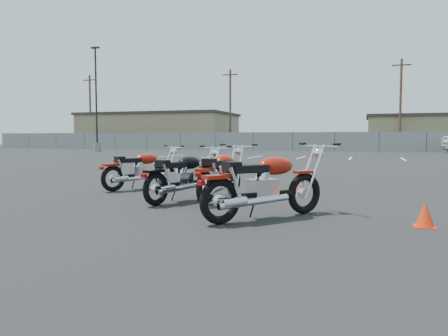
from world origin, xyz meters
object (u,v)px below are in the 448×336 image
(motorcycle_front_red, at_px, (140,169))
(motorcycle_rear_red, at_px, (221,175))
(motorcycle_second_black, at_px, (183,176))
(motorcycle_third_red, at_px, (265,185))

(motorcycle_front_red, xyz_separation_m, motorcycle_rear_red, (2.48, -1.15, 0.03))
(motorcycle_rear_red, bearing_deg, motorcycle_second_black, -149.78)
(motorcycle_third_red, bearing_deg, motorcycle_front_red, 142.67)
(motorcycle_second_black, relative_size, motorcycle_rear_red, 0.96)
(motorcycle_third_red, xyz_separation_m, motorcycle_rear_red, (-1.31, 1.75, -0.03))
(motorcycle_front_red, distance_m, motorcycle_second_black, 2.38)
(motorcycle_second_black, relative_size, motorcycle_third_red, 1.03)
(motorcycle_second_black, xyz_separation_m, motorcycle_rear_red, (0.66, 0.39, 0.01))
(motorcycle_front_red, distance_m, motorcycle_rear_red, 2.74)
(motorcycle_third_red, height_order, motorcycle_rear_red, motorcycle_third_red)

